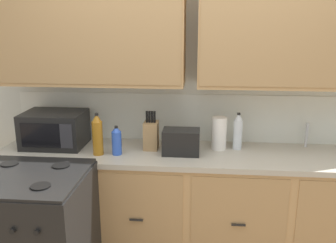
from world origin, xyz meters
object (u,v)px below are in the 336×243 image
object	(u,v)px
bottle_blue	(117,141)
stove_range	(31,240)
knife_block	(151,135)
paper_towel_roll	(219,133)
bottle_amber	(97,135)
bottle_clear	(238,131)
toaster	(181,142)
microwave	(55,129)

from	to	relation	value
bottle_blue	stove_range	bearing A→B (deg)	-132.08
knife_block	bottle_blue	bearing A→B (deg)	-147.84
paper_towel_roll	bottle_amber	world-z (taller)	bottle_amber
stove_range	knife_block	world-z (taller)	knife_block
bottle_clear	bottle_blue	xyz separation A→B (m)	(-0.92, -0.21, -0.03)
stove_range	toaster	xyz separation A→B (m)	(0.96, 0.59, 0.53)
microwave	knife_block	bearing A→B (deg)	-0.48
microwave	bottle_amber	size ratio (longest dim) A/B	1.49
toaster	paper_towel_roll	size ratio (longest dim) A/B	1.08
stove_range	microwave	size ratio (longest dim) A/B	1.98
knife_block	bottle_amber	world-z (taller)	bottle_amber
stove_range	bottle_clear	distance (m)	1.69
toaster	paper_towel_roll	world-z (taller)	paper_towel_roll
microwave	bottle_clear	size ratio (longest dim) A/B	1.62
microwave	bottle_clear	xyz separation A→B (m)	(1.47, 0.05, 0.00)
paper_towel_roll	knife_block	bearing A→B (deg)	-175.25
paper_towel_roll	bottle_blue	world-z (taller)	paper_towel_roll
bottle_amber	bottle_blue	bearing A→B (deg)	5.48
knife_block	bottle_amber	distance (m)	0.42
microwave	bottle_blue	size ratio (longest dim) A/B	2.13
knife_block	bottle_clear	size ratio (longest dim) A/B	1.05
knife_block	bottle_blue	world-z (taller)	knife_block
stove_range	bottle_amber	size ratio (longest dim) A/B	2.95
knife_block	paper_towel_roll	distance (m)	0.54
bottle_amber	knife_block	bearing A→B (deg)	23.34
toaster	knife_block	size ratio (longest dim) A/B	0.90
microwave	bottle_blue	bearing A→B (deg)	-16.21
paper_towel_roll	bottle_blue	distance (m)	0.80
paper_towel_roll	bottle_clear	xyz separation A→B (m)	(0.15, 0.02, 0.01)
toaster	paper_towel_roll	xyz separation A→B (m)	(0.29, 0.13, 0.03)
bottle_blue	paper_towel_roll	bearing A→B (deg)	14.19
stove_range	paper_towel_roll	world-z (taller)	paper_towel_roll
toaster	bottle_clear	size ratio (longest dim) A/B	0.95
stove_range	knife_block	xyz separation A→B (m)	(0.72, 0.68, 0.54)
toaster	bottle_amber	distance (m)	0.63
toaster	bottle_clear	bearing A→B (deg)	18.98
stove_range	knife_block	bearing A→B (deg)	43.43
paper_towel_roll	microwave	bearing A→B (deg)	-178.36
stove_range	knife_block	size ratio (longest dim) A/B	3.06
toaster	paper_towel_roll	distance (m)	0.32
stove_range	bottle_blue	size ratio (longest dim) A/B	4.22
stove_range	microwave	distance (m)	0.90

